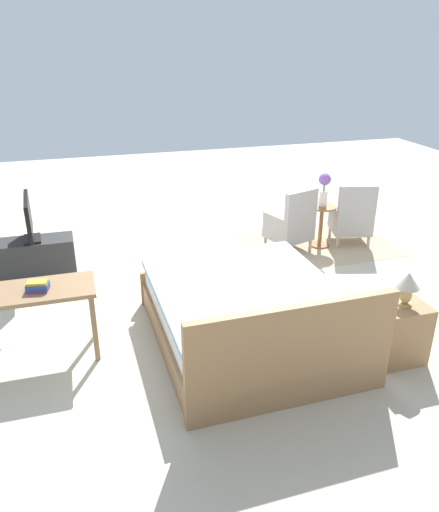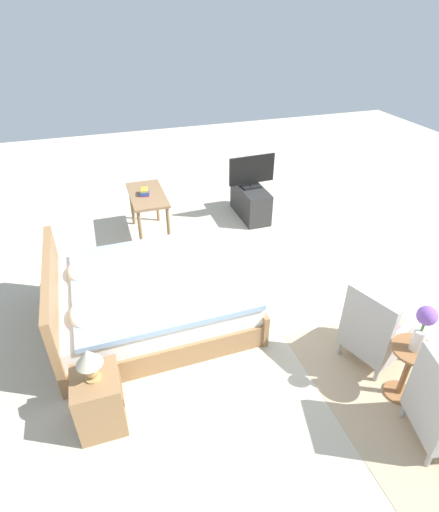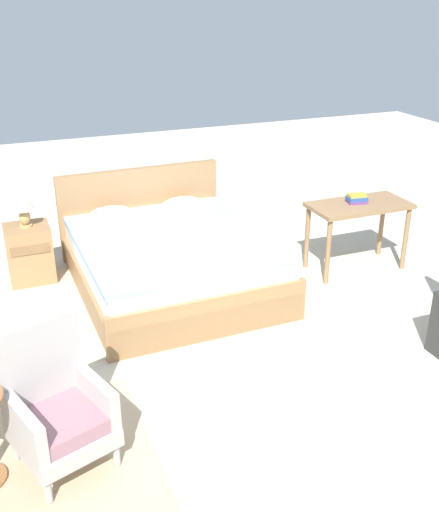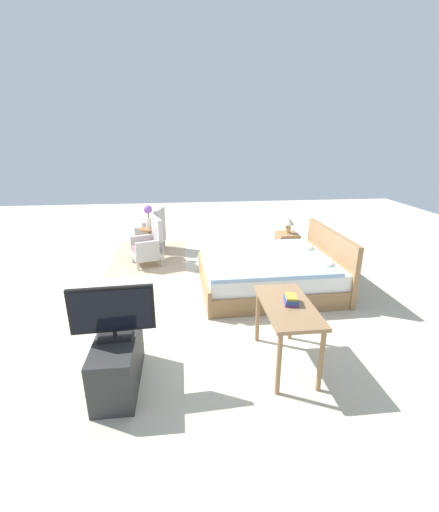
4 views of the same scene
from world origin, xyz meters
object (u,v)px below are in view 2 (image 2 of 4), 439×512
bed (149,297)px  tv_flatscreen (252,171)px  vanity_desk (148,200)px  tv_stand (250,202)px  flower_vase (424,324)px  table_lamp (89,361)px  armchair_by_window_right (374,332)px  nightstand (99,401)px  side_table (408,366)px  book_stack (145,192)px

bed → tv_flatscreen: tv_flatscreen is taller
vanity_desk → tv_stand: bearing=-85.4°
tv_flatscreen → tv_stand: bearing=-176.6°
flower_vase → table_lamp: flower_vase is taller
bed → armchair_by_window_right: bearing=-123.5°
nightstand → table_lamp: 0.51m
nightstand → tv_stand: 4.36m
side_table → table_lamp: (0.58, 2.76, 0.41)m
tv_stand → vanity_desk: bearing=94.6°
table_lamp → side_table: bearing=-101.8°
side_table → vanity_desk: (3.81, 1.76, 0.23)m
tv_flatscreen → vanity_desk: bearing=94.7°
vanity_desk → book_stack: bearing=116.9°
table_lamp → book_stack: size_ratio=1.55×
bed → tv_flatscreen: bearing=-45.1°
armchair_by_window_right → book_stack: (3.31, 1.77, 0.39)m
armchair_by_window_right → flower_vase: 0.71m
flower_vase → tv_flatscreen: size_ratio=0.60×
bed → vanity_desk: size_ratio=2.11×
flower_vase → table_lamp: 2.82m
tv_stand → vanity_desk: 1.81m
bed → flower_vase: flower_vase is taller
bed → tv_flatscreen: size_ratio=2.75×
bed → vanity_desk: (1.96, -0.34, 0.32)m
tv_stand → tv_flatscreen: bearing=3.4°
side_table → tv_stand: bearing=-0.1°
tv_flatscreen → book_stack: tv_flatscreen is taller
side_table → bed: bearing=48.6°
flower_vase → tv_stand: 4.00m
tv_flatscreen → book_stack: (-0.16, 1.81, -0.05)m
side_table → tv_flatscreen: size_ratio=0.77×
armchair_by_window_right → table_lamp: size_ratio=2.79×
side_table → tv_stand: side_table is taller
table_lamp → tv_flatscreen: 4.37m
vanity_desk → armchair_by_window_right: bearing=-152.4°
armchair_by_window_right → bed: bearing=56.5°
side_table → vanity_desk: 4.21m
side_table → nightstand: size_ratio=1.06×
bed → flower_vase: (-1.85, -2.10, 0.61)m
bed → armchair_by_window_right: bed is taller
nightstand → tv_stand: nightstand is taller
bed → side_table: bearing=-131.4°
side_table → book_stack: size_ratio=2.89×
nightstand → table_lamp: table_lamp is taller
armchair_by_window_right → tv_stand: size_ratio=0.96×
armchair_by_window_right → book_stack: size_ratio=4.31×
bed → vanity_desk: bearing=-9.7°
bed → vanity_desk: bed is taller
table_lamp → vanity_desk: (3.23, -0.99, -0.18)m
vanity_desk → tv_flatscreen: bearing=-85.3°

